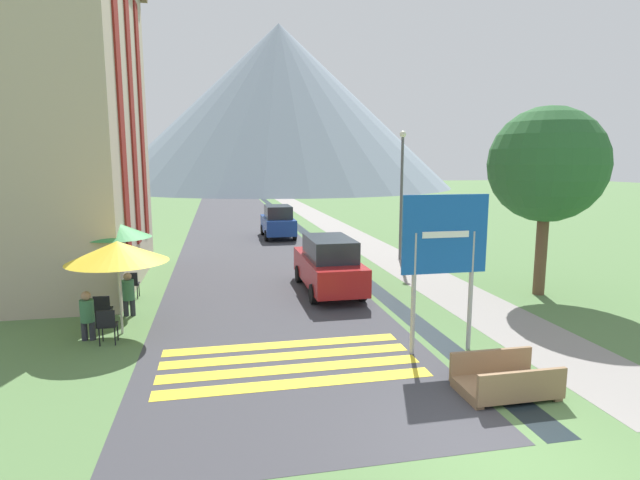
{
  "coord_description": "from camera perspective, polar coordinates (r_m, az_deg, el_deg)",
  "views": [
    {
      "loc": [
        -3.9,
        -6.16,
        4.24
      ],
      "look_at": [
        -0.58,
        10.0,
        1.64
      ],
      "focal_mm": 28.0,
      "sensor_mm": 36.0,
      "label": 1
    }
  ],
  "objects": [
    {
      "name": "person_seated_near",
      "position": [
        14.82,
        -21.05,
        -5.57
      ],
      "size": [
        0.32,
        0.32,
        1.23
      ],
      "color": "#282833",
      "rests_on": "ground_plane"
    },
    {
      "name": "cafe_umbrella_front_yellow",
      "position": [
        13.11,
        -22.16,
        -1.25
      ],
      "size": [
        2.42,
        2.42,
        2.33
      ],
      "color": "#B7B2A8",
      "rests_on": "ground_plane"
    },
    {
      "name": "crosswalk_marking",
      "position": [
        10.97,
        -3.5,
        -13.77
      ],
      "size": [
        5.44,
        2.54,
        0.01
      ],
      "color": "yellow",
      "rests_on": "ground_plane"
    },
    {
      "name": "parked_car_near",
      "position": [
        16.36,
        0.97,
        -2.8
      ],
      "size": [
        1.71,
        4.45,
        1.82
      ],
      "color": "#A31919",
      "rests_on": "ground_plane"
    },
    {
      "name": "drainage_channel",
      "position": [
        36.76,
        -3.57,
        2.31
      ],
      "size": [
        0.6,
        60.0,
        0.0
      ],
      "color": "black",
      "rests_on": "ground_plane"
    },
    {
      "name": "hotel_building",
      "position": [
        19.07,
        -29.2,
        13.61
      ],
      "size": [
        5.99,
        8.12,
        11.43
      ],
      "color": "tan",
      "rests_on": "ground_plane"
    },
    {
      "name": "cafe_chair_near_left",
      "position": [
        14.13,
        -23.57,
        -7.12
      ],
      "size": [
        0.4,
        0.4,
        0.85
      ],
      "rotation": [
        0.0,
        0.0,
        0.25
      ],
      "color": "black",
      "rests_on": "ground_plane"
    },
    {
      "name": "cafe_chair_far_left",
      "position": [
        16.65,
        -20.73,
        -4.58
      ],
      "size": [
        0.4,
        0.4,
        0.85
      ],
      "rotation": [
        0.0,
        0.0,
        -0.31
      ],
      "color": "black",
      "rests_on": "ground_plane"
    },
    {
      "name": "tree_by_path",
      "position": [
        17.2,
        24.53,
        7.79
      ],
      "size": [
        3.59,
        3.59,
        5.95
      ],
      "color": "brown",
      "rests_on": "ground_plane"
    },
    {
      "name": "cafe_chair_far_right",
      "position": [
        16.92,
        -21.62,
        -4.42
      ],
      "size": [
        0.4,
        0.4,
        0.85
      ],
      "rotation": [
        0.0,
        0.0,
        0.4
      ],
      "color": "black",
      "rests_on": "ground_plane"
    },
    {
      "name": "person_seated_far",
      "position": [
        13.23,
        -25.07,
        -7.59
      ],
      "size": [
        0.32,
        0.32,
        1.21
      ],
      "color": "#282833",
      "rests_on": "ground_plane"
    },
    {
      "name": "footpath",
      "position": [
        37.17,
        0.1,
        2.4
      ],
      "size": [
        2.2,
        60.0,
        0.01
      ],
      "color": "gray",
      "rests_on": "ground_plane"
    },
    {
      "name": "mountain_distant",
      "position": [
        85.86,
        -4.64,
        14.91
      ],
      "size": [
        56.26,
        56.26,
        26.41
      ],
      "color": "gray",
      "rests_on": "ground_plane"
    },
    {
      "name": "ground_plane",
      "position": [
        26.78,
        -3.1,
        -0.18
      ],
      "size": [
        160.0,
        160.0,
        0.0
      ],
      "primitive_type": "plane",
      "color": "#517542"
    },
    {
      "name": "road",
      "position": [
        36.43,
        -9.34,
        2.15
      ],
      "size": [
        6.4,
        60.0,
        0.01
      ],
      "color": "#38383D",
      "rests_on": "ground_plane"
    },
    {
      "name": "parked_car_far",
      "position": [
        28.11,
        -4.83,
        2.1
      ],
      "size": [
        1.72,
        3.85,
        1.82
      ],
      "color": "navy",
      "rests_on": "ground_plane"
    },
    {
      "name": "footbridge",
      "position": [
        10.15,
        20.41,
        -14.94
      ],
      "size": [
        1.7,
        1.1,
        0.65
      ],
      "color": "#846647",
      "rests_on": "ground_plane"
    },
    {
      "name": "cafe_chair_middle",
      "position": [
        15.58,
        -22.61,
        -5.6
      ],
      "size": [
        0.4,
        0.4,
        0.85
      ],
      "rotation": [
        0.0,
        0.0,
        -0.07
      ],
      "color": "black",
      "rests_on": "ground_plane"
    },
    {
      "name": "streetlamp",
      "position": [
        21.79,
        9.31,
        6.23
      ],
      "size": [
        0.28,
        0.28,
        5.53
      ],
      "color": "#515156",
      "rests_on": "ground_plane"
    },
    {
      "name": "cafe_umbrella_middle_green",
      "position": [
        15.49,
        -22.2,
        1.03
      ],
      "size": [
        1.92,
        1.92,
        2.51
      ],
      "color": "#B7B2A8",
      "rests_on": "ground_plane"
    },
    {
      "name": "cafe_chair_nearest",
      "position": [
        12.78,
        -23.15,
        -8.76
      ],
      "size": [
        0.4,
        0.4,
        0.85
      ],
      "rotation": [
        0.0,
        0.0,
        0.15
      ],
      "color": "black",
      "rests_on": "ground_plane"
    },
    {
      "name": "road_sign",
      "position": [
        11.22,
        14.04,
        -0.95
      ],
      "size": [
        1.97,
        0.11,
        3.55
      ],
      "color": "#9E9EA3",
      "rests_on": "ground_plane"
    }
  ]
}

